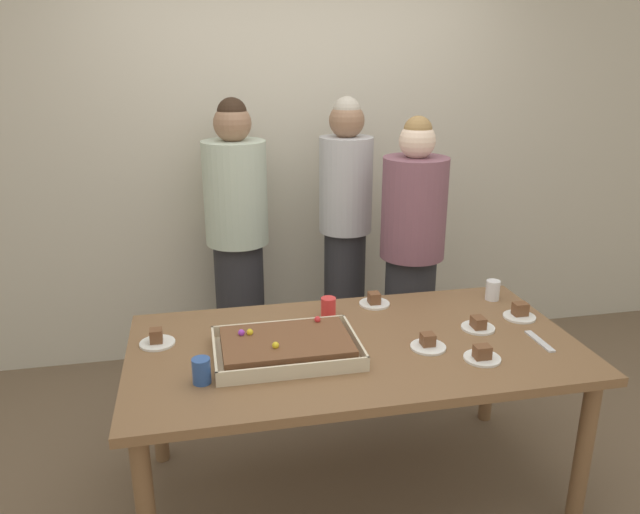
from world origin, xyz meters
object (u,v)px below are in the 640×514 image
plated_slice_far_right (478,325)px  plated_slice_far_left (157,340)px  drink_cup_middle (201,371)px  person_serving_front (238,239)px  plated_slice_center_front (482,355)px  drink_cup_far_end (493,290)px  person_striped_tie_right (345,234)px  drink_cup_nearest (328,308)px  plated_slice_center_back (374,301)px  plated_slice_near_left (428,344)px  plated_slice_near_right (520,313)px  cake_server_utensil (540,341)px  person_green_shirt_behind (411,258)px  party_table (354,360)px  sheet_cake (286,347)px

plated_slice_far_right → plated_slice_far_left: bearing=174.2°
drink_cup_middle → person_serving_front: 1.47m
plated_slice_center_front → drink_cup_far_end: 0.67m
plated_slice_far_left → person_striped_tie_right: bearing=42.7°
drink_cup_nearest → plated_slice_center_back: bearing=22.2°
drink_cup_far_end → plated_slice_far_right: bearing=-126.1°
plated_slice_far_left → plated_slice_center_back: (1.03, 0.22, -0.00)m
plated_slice_center_front → drink_cup_nearest: (-0.52, 0.53, 0.03)m
plated_slice_near_left → plated_slice_far_left: plated_slice_far_left is taller
plated_slice_near_right → person_striped_tie_right: (-0.58, 1.06, 0.12)m
plated_slice_far_right → person_striped_tie_right: (-0.33, 1.14, 0.12)m
plated_slice_near_left → drink_cup_middle: drink_cup_middle is taller
plated_slice_far_left → cake_server_utensil: plated_slice_far_left is taller
plated_slice_near_left → person_serving_front: bearing=117.1°
plated_slice_near_right → plated_slice_center_back: plated_slice_near_right is taller
drink_cup_far_end → plated_slice_near_left: bearing=-139.8°
plated_slice_near_right → cake_server_utensil: (-0.05, -0.25, -0.02)m
cake_server_utensil → person_green_shirt_behind: bearing=103.7°
party_table → drink_cup_middle: 0.69m
plated_slice_center_front → plated_slice_near_left: bearing=140.3°
plated_slice_near_right → person_green_shirt_behind: size_ratio=0.09×
plated_slice_far_left → plated_slice_center_front: plated_slice_far_left is taller
plated_slice_far_right → drink_cup_far_end: drink_cup_far_end is taller
plated_slice_near_left → person_green_shirt_behind: 0.95m
plated_slice_far_left → drink_cup_nearest: drink_cup_nearest is taller
plated_slice_far_right → drink_cup_nearest: drink_cup_nearest is taller
sheet_cake → plated_slice_far_left: sheet_cake is taller
plated_slice_far_left → drink_cup_nearest: bearing=8.5°
plated_slice_near_left → drink_cup_far_end: 0.67m
sheet_cake → plated_slice_near_right: size_ratio=3.96×
party_table → plated_slice_near_right: bearing=7.1°
drink_cup_far_end → plated_slice_far_left: bearing=-174.3°
drink_cup_middle → person_striped_tie_right: (0.90, 1.35, 0.09)m
plated_slice_near_right → plated_slice_center_front: 0.50m
plated_slice_near_left → party_table: bearing=160.9°
plated_slice_far_right → drink_cup_middle: drink_cup_middle is taller
plated_slice_far_right → person_serving_front: (-0.98, 1.22, 0.10)m
party_table → person_green_shirt_behind: bearing=56.1°
sheet_cake → drink_cup_middle: 0.38m
sheet_cake → drink_cup_nearest: (0.25, 0.32, 0.01)m
plated_slice_near_left → drink_cup_nearest: drink_cup_nearest is taller
drink_cup_nearest → drink_cup_middle: same height
drink_cup_middle → person_striped_tie_right: size_ratio=0.06×
plated_slice_near_left → person_serving_front: person_serving_front is taller
drink_cup_middle → person_striped_tie_right: person_striped_tie_right is taller
party_table → cake_server_utensil: 0.80m
sheet_cake → person_serving_front: (-0.09, 1.29, 0.09)m
plated_slice_center_front → drink_cup_middle: bearing=177.4°
plated_slice_near_right → cake_server_utensil: 0.26m
plated_slice_far_right → drink_cup_middle: (-1.23, -0.22, 0.03)m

